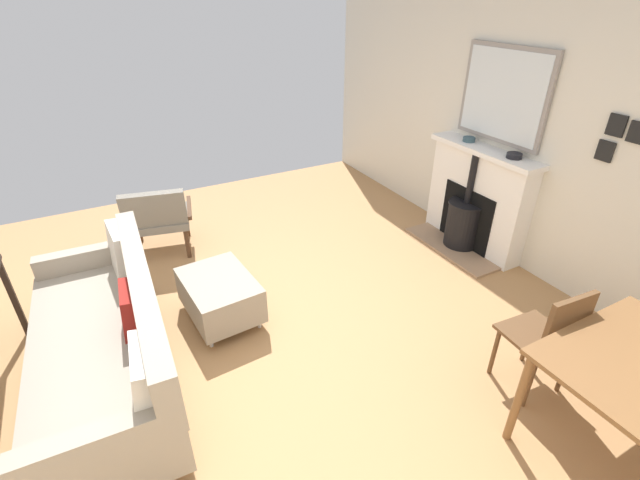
{
  "coord_description": "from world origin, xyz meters",
  "views": [
    {
      "loc": [
        0.72,
        2.82,
        2.47
      ],
      "look_at": [
        -0.65,
        0.26,
        0.8
      ],
      "focal_mm": 24.76,
      "sensor_mm": 36.0,
      "label": 1
    }
  ],
  "objects": [
    {
      "name": "photo_gallery_row",
      "position": [
        -2.83,
        1.0,
        1.49
      ],
      "size": [
        0.02,
        0.32,
        0.37
      ],
      "color": "black"
    },
    {
      "name": "ottoman",
      "position": [
        0.06,
        -0.18,
        0.24
      ],
      "size": [
        0.58,
        0.76,
        0.4
      ],
      "color": "#B2B2B7",
      "rests_on": "ground"
    },
    {
      "name": "armchair_accent",
      "position": [
        0.29,
        -1.5,
        0.44
      ],
      "size": [
        0.78,
        0.71,
        0.78
      ],
      "color": "#4C3321",
      "rests_on": "ground"
    },
    {
      "name": "wall_left",
      "position": [
        -2.91,
        0.0,
        1.34
      ],
      "size": [
        0.12,
        6.14,
        2.68
      ],
      "primitive_type": "cube",
      "color": "beige",
      "rests_on": "ground"
    },
    {
      "name": "dining_chair_near_fireplace",
      "position": [
        -1.62,
        1.61,
        0.51
      ],
      "size": [
        0.43,
        0.43,
        0.87
      ],
      "color": "brown",
      "rests_on": "ground"
    },
    {
      "name": "mantel_bowl_far",
      "position": [
        -2.73,
        0.21,
        1.12
      ],
      "size": [
        0.14,
        0.14,
        0.05
      ],
      "color": "black",
      "rests_on": "fireplace"
    },
    {
      "name": "ground_plane",
      "position": [
        0.0,
        0.0,
        -0.0
      ],
      "size": [
        5.81,
        6.14,
        0.01
      ],
      "primitive_type": "cube",
      "color": "#A87A4C"
    },
    {
      "name": "mantel_bowl_near",
      "position": [
        -2.73,
        -0.37,
        1.12
      ],
      "size": [
        0.13,
        0.13,
        0.05
      ],
      "color": "#334C56",
      "rests_on": "fireplace"
    },
    {
      "name": "mirror_over_mantel",
      "position": [
        -2.82,
        -0.13,
        1.59
      ],
      "size": [
        0.04,
        0.99,
        0.88
      ],
      "color": "gray"
    },
    {
      "name": "fireplace",
      "position": [
        -2.7,
        -0.13,
        0.48
      ],
      "size": [
        0.56,
        1.26,
        1.09
      ],
      "color": "#9E7A5B",
      "rests_on": "ground"
    },
    {
      "name": "sofa",
      "position": [
        0.92,
        0.14,
        0.36
      ],
      "size": [
        0.91,
        2.05,
        0.84
      ],
      "color": "#B2B2B7",
      "rests_on": "ground"
    }
  ]
}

